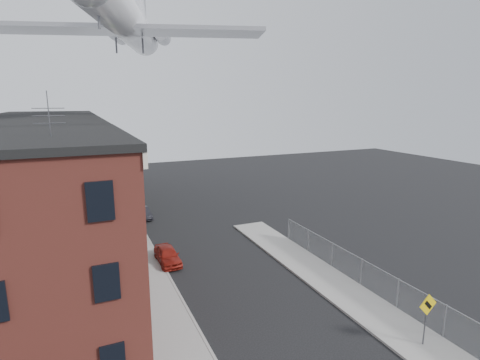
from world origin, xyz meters
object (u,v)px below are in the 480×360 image
at_px(warning_sign, 427,312).
at_px(airplane, 128,22).
at_px(street_tree, 119,182).
at_px(car_near, 168,255).
at_px(car_mid, 143,213).
at_px(utility_pole, 128,191).
at_px(car_far, 127,190).

height_order(warning_sign, airplane, airplane).
height_order(street_tree, car_near, street_tree).
distance_m(car_near, car_mid, 11.67).
distance_m(utility_pole, street_tree, 10.00).
distance_m(warning_sign, utility_pole, 22.25).
relative_size(warning_sign, car_far, 0.63).
bearing_deg(warning_sign, airplane, 106.28).
xyz_separation_m(car_mid, car_far, (-0.13, 10.58, 0.08)).
xyz_separation_m(utility_pole, car_far, (2.02, 17.75, -4.03)).
bearing_deg(street_tree, warning_sign, -69.42).
xyz_separation_m(street_tree, car_mid, (1.81, -2.75, -2.89)).
height_order(utility_pole, street_tree, utility_pole).
bearing_deg(car_far, airplane, -90.23).
distance_m(car_mid, car_far, 10.58).
bearing_deg(car_mid, airplane, 80.67).
relative_size(car_near, car_far, 0.84).
xyz_separation_m(street_tree, car_far, (1.69, 7.83, -2.81)).
height_order(street_tree, car_far, street_tree).
distance_m(street_tree, car_far, 8.49).
xyz_separation_m(warning_sign, car_mid, (-9.06, 26.20, -1.32)).
height_order(warning_sign, car_near, warning_sign).
bearing_deg(car_mid, car_near, -97.35).
relative_size(car_mid, airplane, 0.11).
xyz_separation_m(warning_sign, car_near, (-9.20, 14.53, -1.25)).
xyz_separation_m(car_far, airplane, (0.32, -6.42, 18.89)).
bearing_deg(car_mid, warning_sign, -77.58).
bearing_deg(airplane, car_near, -91.22).
height_order(utility_pole, car_mid, utility_pole).
bearing_deg(car_near, car_far, 88.82).
xyz_separation_m(car_near, car_mid, (0.14, 11.67, -0.07)).
distance_m(warning_sign, car_far, 37.93).
distance_m(warning_sign, airplane, 36.21).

